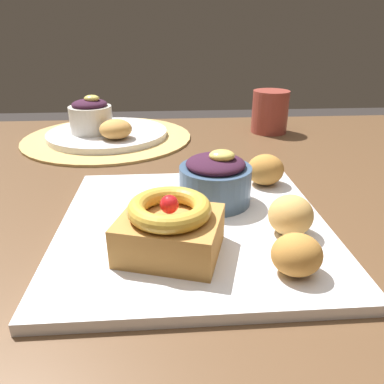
% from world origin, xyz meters
% --- Properties ---
extents(dining_table, '(1.25, 0.96, 0.73)m').
position_xyz_m(dining_table, '(0.00, 0.00, 0.63)').
color(dining_table, brown).
rests_on(dining_table, ground_plane).
extents(woven_placemat, '(0.35, 0.35, 0.00)m').
position_xyz_m(woven_placemat, '(-0.16, 0.30, 0.73)').
color(woven_placemat, tan).
rests_on(woven_placemat, dining_table).
extents(front_plate, '(0.30, 0.30, 0.01)m').
position_xyz_m(front_plate, '(-0.01, -0.09, 0.74)').
color(front_plate, white).
rests_on(front_plate, dining_table).
extents(cake_slice, '(0.11, 0.10, 0.06)m').
position_xyz_m(cake_slice, '(-0.03, -0.15, 0.77)').
color(cake_slice, '#B77F3D').
rests_on(cake_slice, front_plate).
extents(berry_ramekin, '(0.09, 0.09, 0.07)m').
position_xyz_m(berry_ramekin, '(0.03, -0.04, 0.77)').
color(berry_ramekin, '#3D5675').
rests_on(berry_ramekin, front_plate).
extents(fritter_front, '(0.05, 0.04, 0.04)m').
position_xyz_m(fritter_front, '(0.08, -0.19, 0.76)').
color(fritter_front, '#BC7F38').
rests_on(fritter_front, front_plate).
extents(fritter_middle, '(0.05, 0.05, 0.04)m').
position_xyz_m(fritter_middle, '(0.10, 0.02, 0.76)').
color(fritter_middle, '#BC7F38').
rests_on(fritter_middle, front_plate).
extents(fritter_back, '(0.05, 0.05, 0.04)m').
position_xyz_m(fritter_back, '(0.10, -0.12, 0.76)').
color(fritter_back, tan).
rests_on(fritter_back, front_plate).
extents(back_plate, '(0.25, 0.25, 0.01)m').
position_xyz_m(back_plate, '(-0.16, 0.30, 0.74)').
color(back_plate, white).
rests_on(back_plate, woven_placemat).
extents(back_ramekin, '(0.09, 0.09, 0.08)m').
position_xyz_m(back_ramekin, '(-0.19, 0.30, 0.78)').
color(back_ramekin, silver).
rests_on(back_ramekin, back_plate).
extents(back_pastry, '(0.06, 0.06, 0.04)m').
position_xyz_m(back_pastry, '(-0.13, 0.25, 0.77)').
color(back_pastry, '#C68E47').
rests_on(back_pastry, back_plate).
extents(coffee_mug, '(0.08, 0.08, 0.09)m').
position_xyz_m(coffee_mug, '(0.19, 0.33, 0.78)').
color(coffee_mug, '#993D33').
rests_on(coffee_mug, dining_table).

